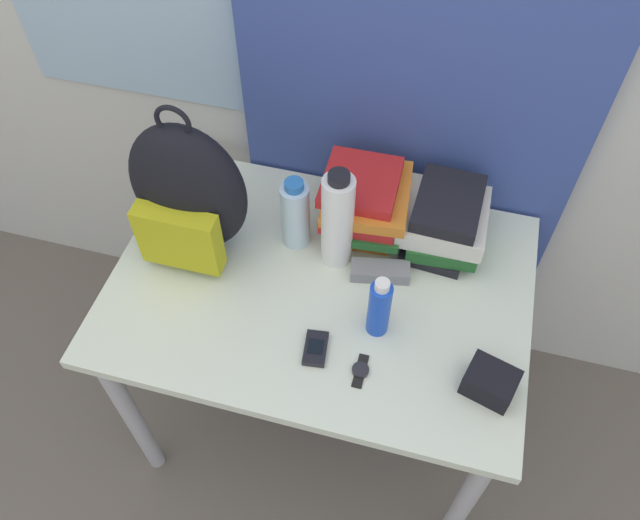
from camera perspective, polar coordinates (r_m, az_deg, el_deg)
ground_plane at (r=2.12m, az=-2.80°, el=-22.29°), size 12.00×12.00×0.00m
wall_back at (r=1.58m, az=4.48°, el=22.10°), size 6.00×0.06×2.50m
curtain_blue at (r=1.51m, az=9.36°, el=20.20°), size 0.90×0.04×2.50m
desk at (r=1.67m, az=0.00°, el=-4.26°), size 1.06×0.74×0.75m
backpack at (r=1.56m, az=-11.99°, el=5.95°), size 0.30×0.20×0.45m
book_stack_left at (r=1.64m, az=4.10°, el=5.40°), size 0.23×0.29×0.18m
book_stack_center at (r=1.64m, az=11.25°, el=3.61°), size 0.22×0.25×0.16m
water_bottle at (r=1.60m, az=-2.27°, el=4.23°), size 0.07×0.07×0.22m
sports_bottle at (r=1.53m, az=1.61°, el=3.67°), size 0.08×0.08×0.30m
sunscreen_bottle at (r=1.44m, az=5.44°, el=-4.37°), size 0.05×0.05×0.19m
cell_phone at (r=1.47m, az=-0.40°, el=-8.08°), size 0.06×0.10×0.02m
sunglasses_case at (r=1.59m, az=5.51°, el=-1.03°), size 0.16×0.08×0.04m
camera_pouch at (r=1.45m, az=15.31°, el=-10.71°), size 0.13×0.12×0.07m
wristwatch at (r=1.45m, az=3.72°, el=-10.04°), size 0.04×0.09×0.01m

